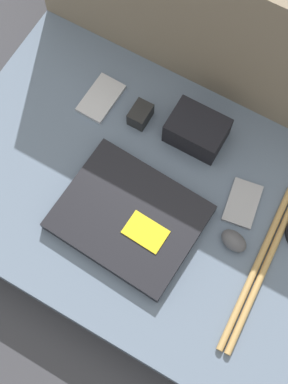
% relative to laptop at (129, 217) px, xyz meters
% --- Properties ---
extents(ground_plane, '(8.00, 8.00, 0.00)m').
position_rel_laptop_xyz_m(ground_plane, '(0.00, 0.07, -0.13)').
color(ground_plane, '#38383D').
extents(couch_seat, '(0.94, 0.63, 0.12)m').
position_rel_laptop_xyz_m(couch_seat, '(0.00, 0.07, -0.07)').
color(couch_seat, slate).
rests_on(couch_seat, ground_plane).
extents(couch_backrest, '(0.94, 0.20, 0.49)m').
position_rel_laptop_xyz_m(couch_backrest, '(0.00, 0.48, 0.11)').
color(couch_backrest, '#7F705B').
rests_on(couch_backrest, ground_plane).
extents(laptop, '(0.32, 0.26, 0.03)m').
position_rel_laptop_xyz_m(laptop, '(0.00, 0.00, 0.00)').
color(laptop, black).
rests_on(laptop, couch_seat).
extents(computer_mouse, '(0.07, 0.05, 0.04)m').
position_rel_laptop_xyz_m(computer_mouse, '(0.23, 0.06, 0.00)').
color(computer_mouse, '#4C4C51').
rests_on(computer_mouse, couch_seat).
extents(phone_silver, '(0.07, 0.12, 0.01)m').
position_rel_laptop_xyz_m(phone_silver, '(-0.21, 0.23, -0.01)').
color(phone_silver, '#B7B7BC').
rests_on(phone_silver, couch_seat).
extents(phone_black, '(0.08, 0.12, 0.01)m').
position_rel_laptop_xyz_m(phone_black, '(0.20, 0.16, -0.01)').
color(phone_black, '#99999E').
rests_on(phone_black, couch_seat).
extents(camera_pouch, '(0.13, 0.10, 0.07)m').
position_rel_laptop_xyz_m(camera_pouch, '(0.04, 0.25, 0.02)').
color(camera_pouch, black).
rests_on(camera_pouch, couch_seat).
extents(charger_brick, '(0.04, 0.06, 0.04)m').
position_rel_laptop_xyz_m(charger_brick, '(-0.10, 0.23, 0.01)').
color(charger_brick, black).
rests_on(charger_brick, couch_seat).
extents(drumstick_pair, '(0.05, 0.40, 0.01)m').
position_rel_laptop_xyz_m(drumstick_pair, '(0.30, 0.05, -0.01)').
color(drumstick_pair, tan).
rests_on(drumstick_pair, couch_seat).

